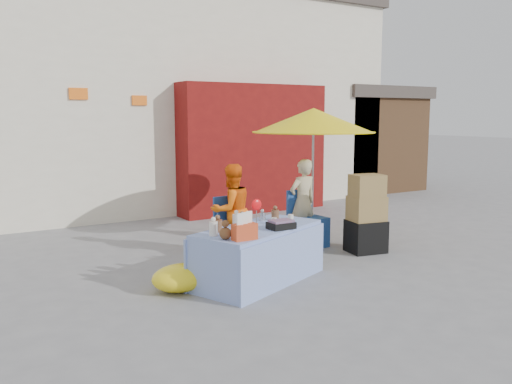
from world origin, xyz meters
TOP-DOWN VIEW (x-y plane):
  - ground at (0.00, 0.00)m, footprint 80.00×80.00m
  - backdrop at (0.52, 7.52)m, footprint 14.00×8.00m
  - market_table at (-0.26, 0.07)m, footprint 1.90×1.39m
  - chair_left at (0.06, 1.18)m, footprint 0.51×0.50m
  - chair_right at (1.31, 1.18)m, footprint 0.51×0.50m
  - vendor_orange at (0.07, 1.31)m, footprint 0.67×0.53m
  - vendor_beige at (1.32, 1.31)m, footprint 0.50×0.35m
  - umbrella at (1.62, 1.46)m, footprint 1.90×1.90m
  - box_stack at (1.82, 0.44)m, footprint 0.58×0.51m
  - tarp_bundle at (-1.19, 0.24)m, footprint 0.84×0.77m

SIDE VIEW (x-z plane):
  - ground at x=0.00m, z-range 0.00..0.00m
  - tarp_bundle at x=-1.19m, z-range 0.00..0.31m
  - chair_left at x=0.06m, z-range -0.17..0.68m
  - chair_right at x=1.31m, z-range -0.17..0.68m
  - market_table at x=-0.26m, z-range -0.18..0.86m
  - box_stack at x=1.82m, z-range -0.04..1.09m
  - vendor_orange at x=0.07m, z-range 0.00..1.31m
  - vendor_beige at x=1.32m, z-range 0.00..1.32m
  - umbrella at x=1.62m, z-range 0.85..2.94m
  - backdrop at x=0.52m, z-range -0.80..7.00m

